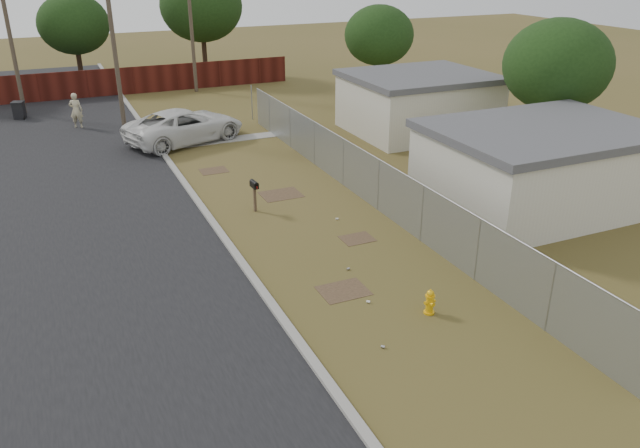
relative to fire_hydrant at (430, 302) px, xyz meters
name	(u,v)px	position (x,y,z in m)	size (l,w,h in m)	color
ground	(303,223)	(-0.81, 7.04, -0.35)	(120.00, 120.00, 0.00)	brown
street	(86,180)	(-7.56, 15.09, -0.33)	(15.10, 60.00, 0.12)	black
chainlink_fence	(366,182)	(2.31, 8.07, 0.45)	(0.10, 27.06, 2.02)	gray
privacy_fence	(72,85)	(-6.81, 32.04, 0.55)	(30.00, 0.12, 1.80)	#49160F
utility_poles	(109,31)	(-4.47, 27.71, 4.35)	(12.60, 8.24, 9.00)	brown
houses	(473,131)	(8.89, 10.18, 1.21)	(9.30, 17.24, 3.10)	beige
horizon_trees	(175,23)	(0.03, 30.60, 4.28)	(33.32, 31.94, 7.78)	#322116
fire_hydrant	(430,302)	(0.00, 0.00, 0.00)	(0.34, 0.33, 0.75)	#E7AA0C
mailbox	(254,187)	(-2.01, 8.82, 0.62)	(0.22, 0.53, 1.23)	brown
pickup_truck	(185,126)	(-2.29, 19.06, 0.51)	(2.83, 6.14, 1.71)	silver
pedestrian	(76,110)	(-7.11, 24.28, 0.62)	(0.71, 0.46, 1.94)	#C0B48D
trash_bin	(19,110)	(-10.05, 27.75, 0.17)	(0.81, 0.87, 1.01)	black
scattered_litter	(357,277)	(-0.92, 2.55, -0.31)	(2.53, 7.83, 0.07)	silver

